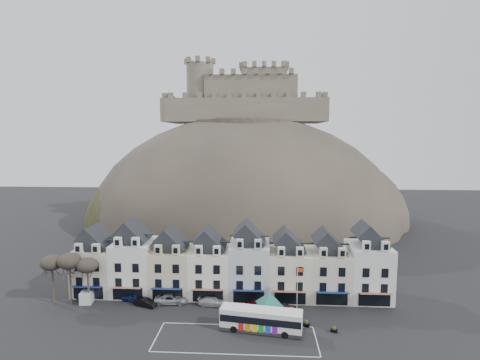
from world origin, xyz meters
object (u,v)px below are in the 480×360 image
at_px(red_buoy, 291,313).
at_px(car_white, 212,302).
at_px(car_maroon, 257,306).
at_px(car_silver, 171,299).
at_px(car_black, 146,302).
at_px(bus, 261,319).
at_px(car_charcoal, 285,308).
at_px(flagpole, 298,286).
at_px(white_van, 89,294).
at_px(car_navy, 134,297).
at_px(bus_shelter, 270,299).

height_order(red_buoy, car_white, red_buoy).
distance_m(red_buoy, car_maroon, 6.09).
bearing_deg(car_silver, red_buoy, -109.51).
xyz_separation_m(car_black, car_silver, (3.92, 1.33, 0.12)).
distance_m(bus, car_maroon, 6.69).
xyz_separation_m(car_silver, car_maroon, (14.28, -1.53, -0.09)).
relative_size(bus, car_charcoal, 3.12).
relative_size(bus, car_silver, 2.21).
bearing_deg(flagpole, white_van, 176.71).
height_order(flagpole, car_maroon, flagpole).
xyz_separation_m(car_navy, car_silver, (6.52, -0.43, 0.07)).
height_order(red_buoy, car_maroon, red_buoy).
distance_m(bus_shelter, car_navy, 23.49).
bearing_deg(bus_shelter, car_black, 150.45).
bearing_deg(car_white, car_navy, 93.75).
bearing_deg(red_buoy, white_van, 171.40).
height_order(white_van, car_navy, white_van).
bearing_deg(red_buoy, flagpole, 68.39).
bearing_deg(red_buoy, car_charcoal, 107.87).
relative_size(flagpole, car_charcoal, 1.91).
relative_size(car_silver, car_maroon, 1.37).
bearing_deg(white_van, car_white, -11.05).
bearing_deg(flagpole, red_buoy, -111.61).
bearing_deg(car_charcoal, car_white, 80.43).
height_order(red_buoy, car_navy, red_buoy).
relative_size(bus_shelter, car_white, 1.40).
xyz_separation_m(flagpole, car_navy, (-27.23, 2.01, -3.48)).
relative_size(red_buoy, car_maroon, 0.53).
relative_size(bus_shelter, car_navy, 1.62).
bearing_deg(white_van, car_charcoal, -12.95).
bearing_deg(car_maroon, car_white, 97.41).
bearing_deg(car_black, red_buoy, -78.68).
relative_size(white_van, car_white, 0.97).
distance_m(red_buoy, car_charcoal, 2.78).
relative_size(flagpole, car_white, 1.56).
height_order(bus, white_van, bus).
relative_size(bus, red_buoy, 5.73).
distance_m(red_buoy, flagpole, 4.55).
height_order(bus, bus_shelter, bus_shelter).
relative_size(car_navy, car_charcoal, 1.05).
relative_size(bus_shelter, flagpole, 0.90).
xyz_separation_m(car_silver, car_white, (6.95, -0.47, -0.08)).
xyz_separation_m(bus_shelter, car_silver, (-16.19, 4.94, -2.66)).
xyz_separation_m(bus_shelter, flagpole, (4.52, 3.36, 0.75)).
bearing_deg(car_charcoal, flagpole, -78.85).
distance_m(red_buoy, car_black, 23.64).
bearing_deg(red_buoy, bus, -143.12).
bearing_deg(car_charcoal, car_maroon, 81.23).
distance_m(bus, car_black, 20.06).
distance_m(bus, white_van, 30.42).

